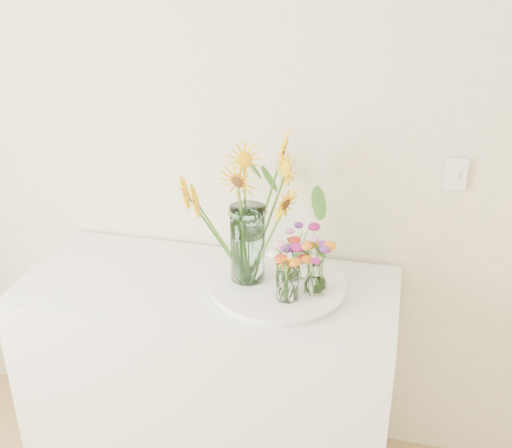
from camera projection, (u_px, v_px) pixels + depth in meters
name	position (u px, v px, depth m)	size (l,w,h in m)	color
counter	(211.00, 380.00, 2.58)	(1.40, 0.60, 0.90)	white
tray	(278.00, 286.00, 2.35)	(0.48, 0.48, 0.03)	white
mason_jar	(248.00, 244.00, 2.30)	(0.13, 0.13, 0.29)	#AEDBD3
sunflower_bouquet	(247.00, 210.00, 2.24)	(0.70, 0.70, 0.56)	#ECAC04
small_vase_a	(287.00, 282.00, 2.21)	(0.08, 0.08, 0.14)	white
wildflower_posy_a	(288.00, 271.00, 2.19)	(0.20, 0.20, 0.23)	orange
small_vase_b	(316.00, 278.00, 2.25)	(0.08, 0.08, 0.12)	white
wildflower_posy_b	(316.00, 267.00, 2.23)	(0.20, 0.20, 0.21)	orange
small_vase_c	(300.00, 264.00, 2.36)	(0.06, 0.06, 0.11)	white
wildflower_posy_c	(301.00, 253.00, 2.34)	(0.19, 0.19, 0.20)	orange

